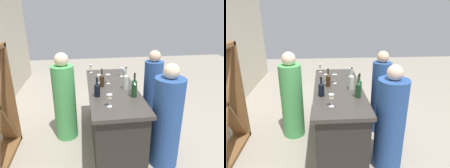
{
  "view_description": "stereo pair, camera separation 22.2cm",
  "coord_description": "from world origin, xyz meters",
  "views": [
    {
      "loc": [
        -2.92,
        0.43,
        2.07
      ],
      "look_at": [
        0.0,
        0.0,
        0.98
      ],
      "focal_mm": 32.84,
      "sensor_mm": 36.0,
      "label": 1
    },
    {
      "loc": [
        -2.94,
        0.21,
        2.07
      ],
      "look_at": [
        0.0,
        0.0,
        0.98
      ],
      "focal_mm": 32.84,
      "sensor_mm": 36.0,
      "label": 2
    }
  ],
  "objects": [
    {
      "name": "ground_plane",
      "position": [
        0.0,
        0.0,
        0.0
      ],
      "size": [
        12.0,
        12.0,
        0.0
      ],
      "primitive_type": "plane",
      "color": "#9E9384"
    },
    {
      "name": "bar_counter",
      "position": [
        0.0,
        0.0,
        0.47
      ],
      "size": [
        1.97,
        0.73,
        0.93
      ],
      "color": "#2A2723",
      "rests_on": "ground"
    },
    {
      "name": "wine_bottle_leftmost_olive_green",
      "position": [
        -0.41,
        -0.25,
        1.05
      ],
      "size": [
        0.08,
        0.08,
        0.32
      ],
      "color": "#193D1E",
      "rests_on": "bar_counter"
    },
    {
      "name": "wine_bottle_second_left_near_black",
      "position": [
        -0.32,
        0.25,
        1.04
      ],
      "size": [
        0.08,
        0.08,
        0.27
      ],
      "color": "black",
      "rests_on": "bar_counter"
    },
    {
      "name": "wine_bottle_center_olive_green",
      "position": [
        -0.28,
        -0.28,
        1.05
      ],
      "size": [
        0.07,
        0.07,
        0.3
      ],
      "color": "#193D1E",
      "rests_on": "bar_counter"
    },
    {
      "name": "wine_bottle_second_right_clear_pale",
      "position": [
        -0.12,
        -0.19,
        1.06
      ],
      "size": [
        0.07,
        0.07,
        0.34
      ],
      "color": "#B7C6B2",
      "rests_on": "bar_counter"
    },
    {
      "name": "wine_bottle_rightmost_amber_brown",
      "position": [
        0.04,
        0.15,
        1.04
      ],
      "size": [
        0.07,
        0.07,
        0.29
      ],
      "color": "#331E0F",
      "rests_on": "bar_counter"
    },
    {
      "name": "wine_glass_near_left",
      "position": [
        0.51,
        -0.24,
        1.04
      ],
      "size": [
        0.07,
        0.07,
        0.15
      ],
      "color": "white",
      "rests_on": "bar_counter"
    },
    {
      "name": "wine_glass_near_center",
      "position": [
        0.17,
        0.04,
        1.04
      ],
      "size": [
        0.08,
        0.08,
        0.15
      ],
      "color": "white",
      "rests_on": "bar_counter"
    },
    {
      "name": "wine_glass_near_right",
      "position": [
        -0.66,
        0.13,
        1.05
      ],
      "size": [
        0.07,
        0.07,
        0.16
      ],
      "color": "white",
      "rests_on": "bar_counter"
    },
    {
      "name": "wine_glass_far_left",
      "position": [
        0.23,
        0.17,
        1.03
      ],
      "size": [
        0.08,
        0.08,
        0.13
      ],
      "color": "white",
      "rests_on": "bar_counter"
    },
    {
      "name": "wine_glass_far_center",
      "position": [
        0.83,
        0.28,
        1.03
      ],
      "size": [
        0.06,
        0.06,
        0.15
      ],
      "color": "white",
      "rests_on": "bar_counter"
    },
    {
      "name": "person_left_guest",
      "position": [
        0.25,
        -0.75,
        0.67
      ],
      "size": [
        0.34,
        0.34,
        1.44
      ],
      "rotation": [
        0.0,
        0.0,
        1.69
      ],
      "color": "#284C8C",
      "rests_on": "ground"
    },
    {
      "name": "person_center_guest",
      "position": [
        -0.66,
        -0.64,
        0.66
      ],
      "size": [
        0.48,
        0.48,
        1.45
      ],
      "rotation": [
        0.0,
        0.0,
        1.83
      ],
      "color": "#284C8C",
      "rests_on": "ground"
    },
    {
      "name": "person_server_behind",
      "position": [
        0.2,
        0.75,
        0.67
      ],
      "size": [
        0.4,
        0.4,
        1.45
      ],
      "rotation": [
        0.0,
        0.0,
        -1.68
      ],
      "color": "#4CA559",
      "rests_on": "ground"
    }
  ]
}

